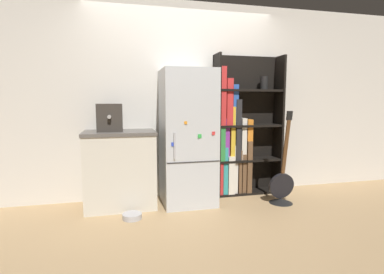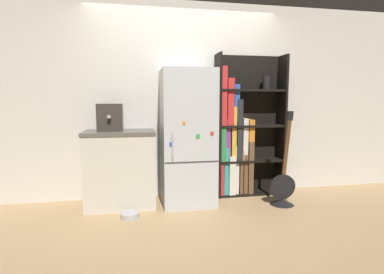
# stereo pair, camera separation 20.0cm
# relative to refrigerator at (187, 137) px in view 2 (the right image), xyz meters

# --- Properties ---
(ground_plane) EXTENTS (16.00, 16.00, 0.00)m
(ground_plane) POSITION_rel_refrigerator_xyz_m (0.00, -0.13, -0.84)
(ground_plane) COLOR tan
(wall_back) EXTENTS (8.00, 0.05, 2.60)m
(wall_back) POSITION_rel_refrigerator_xyz_m (0.00, 0.35, 0.46)
(wall_back) COLOR silver
(wall_back) RESTS_ON ground_plane
(refrigerator) EXTENTS (0.65, 0.67, 1.68)m
(refrigerator) POSITION_rel_refrigerator_xyz_m (0.00, 0.00, 0.00)
(refrigerator) COLOR silver
(refrigerator) RESTS_ON ground_plane
(bookshelf) EXTENTS (0.95, 0.29, 1.92)m
(bookshelf) POSITION_rel_refrigerator_xyz_m (0.78, 0.21, -0.02)
(bookshelf) COLOR black
(bookshelf) RESTS_ON ground_plane
(kitchen_counter) EXTENTS (0.85, 0.58, 0.94)m
(kitchen_counter) POSITION_rel_refrigerator_xyz_m (-0.83, 0.04, -0.37)
(kitchen_counter) COLOR beige
(kitchen_counter) RESTS_ON ground_plane
(espresso_machine) EXTENTS (0.30, 0.37, 0.33)m
(espresso_machine) POSITION_rel_refrigerator_xyz_m (-0.94, 0.07, 0.26)
(espresso_machine) COLOR #38332D
(espresso_machine) RESTS_ON kitchen_counter
(guitar) EXTENTS (0.33, 0.30, 1.18)m
(guitar) POSITION_rel_refrigerator_xyz_m (1.15, -0.32, -0.67)
(guitar) COLOR black
(guitar) RESTS_ON ground_plane
(pet_bowl) EXTENTS (0.22, 0.22, 0.06)m
(pet_bowl) POSITION_rel_refrigerator_xyz_m (-0.72, -0.41, -0.81)
(pet_bowl) COLOR #B7B7BC
(pet_bowl) RESTS_ON ground_plane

